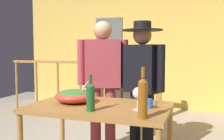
{
  "coord_description": "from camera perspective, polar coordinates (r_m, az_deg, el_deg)",
  "views": [
    {
      "loc": [
        1.17,
        -2.67,
        1.25
      ],
      "look_at": [
        0.3,
        -0.14,
        1.05
      ],
      "focal_mm": 41.0,
      "sensor_mm": 36.0,
      "label": 1
    }
  ],
  "objects": [
    {
      "name": "person_standing_left",
      "position": [
        3.11,
        -2.06,
        -1.17
      ],
      "size": [
        0.58,
        0.36,
        1.61
      ],
      "rotation": [
        0.0,
        0.0,
        3.51
      ],
      "color": "#9E3842",
      "rests_on": "ground_plane"
    },
    {
      "name": "salad_bowl",
      "position": [
        2.52,
        -8.29,
        -5.62
      ],
      "size": [
        0.38,
        0.38,
        0.22
      ],
      "color": "#CC3D2D",
      "rests_on": "serving_table"
    },
    {
      "name": "tv_console",
      "position": [
        5.6,
        0.63,
        -6.34
      ],
      "size": [
        0.9,
        0.4,
        0.42
      ],
      "primitive_type": "cube",
      "color": "#38281E",
      "rests_on": "ground_plane"
    },
    {
      "name": "person_standing_right",
      "position": [
        2.97,
        6.69,
        -1.72
      ],
      "size": [
        0.55,
        0.46,
        1.58
      ],
      "rotation": [
        0.0,
        0.0,
        2.78
      ],
      "color": "black",
      "rests_on": "ground_plane"
    },
    {
      "name": "wine_glass",
      "position": [
        2.19,
        5.77,
        -5.31
      ],
      "size": [
        0.09,
        0.09,
        0.19
      ],
      "color": "silver",
      "rests_on": "serving_table"
    },
    {
      "name": "serving_table",
      "position": [
        2.41,
        -2.83,
        -9.58
      ],
      "size": [
        1.29,
        0.8,
        0.75
      ],
      "color": "#9E6B33",
      "rests_on": "ground_plane"
    },
    {
      "name": "wine_bottle_green",
      "position": [
        2.15,
        -4.81,
        -5.83
      ],
      "size": [
        0.07,
        0.07,
        0.31
      ],
      "color": "#1E5628",
      "rests_on": "serving_table"
    },
    {
      "name": "stair_railing",
      "position": [
        4.9,
        -2.04,
        -2.4
      ],
      "size": [
        3.17,
        0.1,
        1.1
      ],
      "color": "#9E6B33",
      "rests_on": "ground_plane"
    },
    {
      "name": "mug_blue",
      "position": [
        2.29,
        8.13,
        -7.41
      ],
      "size": [
        0.11,
        0.08,
        0.08
      ],
      "color": "#3866B2",
      "rests_on": "serving_table"
    },
    {
      "name": "wine_bottle_amber",
      "position": [
        1.92,
        6.88,
        -6.05
      ],
      "size": [
        0.07,
        0.07,
        0.39
      ],
      "color": "brown",
      "rests_on": "serving_table"
    },
    {
      "name": "back_wall",
      "position": [
        5.7,
        7.21,
        5.73
      ],
      "size": [
        5.7,
        0.1,
        2.78
      ],
      "primitive_type": "cube",
      "color": "gold",
      "rests_on": "ground_plane"
    },
    {
      "name": "framed_picture",
      "position": [
        5.87,
        -0.68,
        8.6
      ],
      "size": [
        0.62,
        0.03,
        0.61
      ],
      "primitive_type": "cube",
      "color": "#575A56"
    },
    {
      "name": "flat_screen_tv",
      "position": [
        5.51,
        0.53,
        -1.89
      ],
      "size": [
        0.47,
        0.12,
        0.38
      ],
      "color": "black",
      "rests_on": "tv_console"
    }
  ]
}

